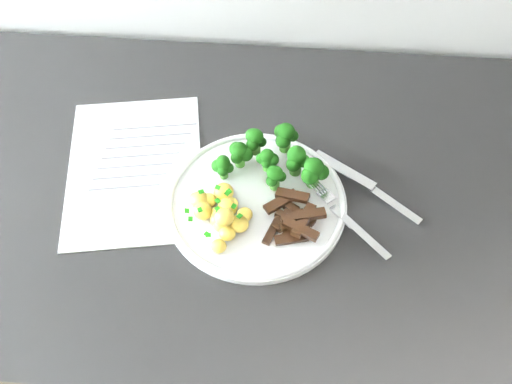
% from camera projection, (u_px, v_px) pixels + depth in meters
% --- Properties ---
extents(counter, '(2.49, 0.62, 0.93)m').
position_uv_depth(counter, '(232.00, 319.00, 1.20)').
color(counter, black).
rests_on(counter, ground).
extents(recipe_paper, '(0.24, 0.31, 0.00)m').
position_uv_depth(recipe_paper, '(135.00, 167.00, 0.84)').
color(recipe_paper, white).
rests_on(recipe_paper, counter).
extents(plate, '(0.26, 0.26, 0.01)m').
position_uv_depth(plate, '(256.00, 202.00, 0.80)').
color(plate, white).
rests_on(plate, counter).
extents(broccoli, '(0.17, 0.10, 0.06)m').
position_uv_depth(broccoli, '(275.00, 157.00, 0.80)').
color(broccoli, '#366E21').
rests_on(broccoli, plate).
extents(potatoes, '(0.09, 0.11, 0.04)m').
position_uv_depth(potatoes, '(220.00, 212.00, 0.77)').
color(potatoes, '#E5C24E').
rests_on(potatoes, plate).
extents(beef_strips, '(0.09, 0.09, 0.02)m').
position_uv_depth(beef_strips, '(294.00, 219.00, 0.77)').
color(beef_strips, black).
rests_on(beef_strips, plate).
extents(fork, '(0.12, 0.14, 0.02)m').
position_uv_depth(fork, '(348.00, 219.00, 0.77)').
color(fork, silver).
rests_on(fork, plate).
extents(knife, '(0.16, 0.12, 0.02)m').
position_uv_depth(knife, '(379.00, 195.00, 0.81)').
color(knife, silver).
rests_on(knife, plate).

